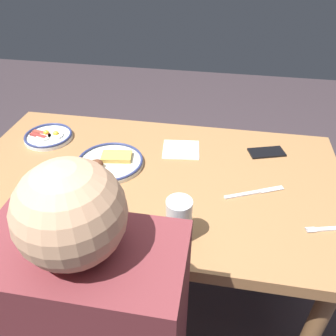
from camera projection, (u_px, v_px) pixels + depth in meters
name	position (u px, v px, depth m)	size (l,w,h in m)	color
ground_plane	(155.00, 289.00, 1.73)	(6.00, 6.00, 0.00)	#382E32
dining_table	(152.00, 192.00, 1.35)	(1.43, 0.81, 0.73)	#A06F43
plate_near_main	(48.00, 136.00, 1.50)	(0.21, 0.21, 0.04)	white
plate_center_pancakes	(110.00, 162.00, 1.35)	(0.26, 0.26, 0.05)	silver
drinking_glass	(179.00, 222.00, 1.01)	(0.08, 0.08, 0.15)	silver
cell_phone	(267.00, 152.00, 1.42)	(0.14, 0.07, 0.01)	black
paper_napkin	(181.00, 150.00, 1.44)	(0.15, 0.14, 0.00)	white
butter_knife	(254.00, 192.00, 1.22)	(0.21, 0.11, 0.01)	silver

